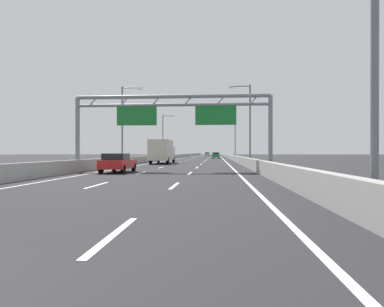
# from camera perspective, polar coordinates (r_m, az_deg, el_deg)

# --- Properties ---
(ground_plane) EXTENTS (260.00, 260.00, 0.00)m
(ground_plane) POSITION_cam_1_polar(r_m,az_deg,el_deg) (102.63, 2.08, -0.62)
(ground_plane) COLOR #262628
(lane_dash_left_1) EXTENTS (0.16, 3.00, 0.01)m
(lane_dash_left_1) POSITION_cam_1_polar(r_m,az_deg,el_deg) (16.09, -15.90, -5.23)
(lane_dash_left_1) COLOR white
(lane_dash_left_1) RESTS_ON ground_plane
(lane_dash_left_2) EXTENTS (0.16, 3.00, 0.01)m
(lane_dash_left_2) POSITION_cam_1_polar(r_m,az_deg,el_deg) (24.72, -8.72, -3.32)
(lane_dash_left_2) COLOR white
(lane_dash_left_2) RESTS_ON ground_plane
(lane_dash_left_3) EXTENTS (0.16, 3.00, 0.01)m
(lane_dash_left_3) POSITION_cam_1_polar(r_m,az_deg,el_deg) (33.54, -5.29, -2.38)
(lane_dash_left_3) COLOR white
(lane_dash_left_3) RESTS_ON ground_plane
(lane_dash_left_4) EXTENTS (0.16, 3.00, 0.01)m
(lane_dash_left_4) POSITION_cam_1_polar(r_m,az_deg,el_deg) (42.44, -3.30, -1.83)
(lane_dash_left_4) COLOR white
(lane_dash_left_4) RESTS_ON ground_plane
(lane_dash_left_5) EXTENTS (0.16, 3.00, 0.01)m
(lane_dash_left_5) POSITION_cam_1_polar(r_m,az_deg,el_deg) (51.37, -2.00, -1.47)
(lane_dash_left_5) COLOR white
(lane_dash_left_5) RESTS_ON ground_plane
(lane_dash_left_6) EXTENTS (0.16, 3.00, 0.01)m
(lane_dash_left_6) POSITION_cam_1_polar(r_m,az_deg,el_deg) (60.32, -1.09, -1.22)
(lane_dash_left_6) COLOR white
(lane_dash_left_6) RESTS_ON ground_plane
(lane_dash_left_7) EXTENTS (0.16, 3.00, 0.01)m
(lane_dash_left_7) POSITION_cam_1_polar(r_m,az_deg,el_deg) (69.29, -0.41, -1.03)
(lane_dash_left_7) COLOR white
(lane_dash_left_7) RESTS_ON ground_plane
(lane_dash_left_8) EXTENTS (0.16, 3.00, 0.01)m
(lane_dash_left_8) POSITION_cam_1_polar(r_m,az_deg,el_deg) (78.26, 0.11, -0.89)
(lane_dash_left_8) COLOR white
(lane_dash_left_8) RESTS_ON ground_plane
(lane_dash_left_9) EXTENTS (0.16, 3.00, 0.01)m
(lane_dash_left_9) POSITION_cam_1_polar(r_m,az_deg,el_deg) (87.24, 0.53, -0.77)
(lane_dash_left_9) COLOR white
(lane_dash_left_9) RESTS_ON ground_plane
(lane_dash_left_10) EXTENTS (0.16, 3.00, 0.01)m
(lane_dash_left_10) POSITION_cam_1_polar(r_m,az_deg,el_deg) (96.22, 0.87, -0.68)
(lane_dash_left_10) COLOR white
(lane_dash_left_10) RESTS_ON ground_plane
(lane_dash_left_11) EXTENTS (0.16, 3.00, 0.01)m
(lane_dash_left_11) POSITION_cam_1_polar(r_m,az_deg,el_deg) (105.21, 1.15, -0.60)
(lane_dash_left_11) COLOR white
(lane_dash_left_11) RESTS_ON ground_plane
(lane_dash_left_12) EXTENTS (0.16, 3.00, 0.01)m
(lane_dash_left_12) POSITION_cam_1_polar(r_m,az_deg,el_deg) (114.19, 1.38, -0.53)
(lane_dash_left_12) COLOR white
(lane_dash_left_12) RESTS_ON ground_plane
(lane_dash_left_13) EXTENTS (0.16, 3.00, 0.01)m
(lane_dash_left_13) POSITION_cam_1_polar(r_m,az_deg,el_deg) (123.18, 1.58, -0.48)
(lane_dash_left_13) COLOR white
(lane_dash_left_13) RESTS_ON ground_plane
(lane_dash_left_14) EXTENTS (0.16, 3.00, 0.01)m
(lane_dash_left_14) POSITION_cam_1_polar(r_m,az_deg,el_deg) (132.17, 1.76, -0.43)
(lane_dash_left_14) COLOR white
(lane_dash_left_14) RESTS_ON ground_plane
(lane_dash_left_15) EXTENTS (0.16, 3.00, 0.01)m
(lane_dash_left_15) POSITION_cam_1_polar(r_m,az_deg,el_deg) (141.17, 1.91, -0.39)
(lane_dash_left_15) COLOR white
(lane_dash_left_15) RESTS_ON ground_plane
(lane_dash_left_16) EXTENTS (0.16, 3.00, 0.01)m
(lane_dash_left_16) POSITION_cam_1_polar(r_m,az_deg,el_deg) (150.16, 2.04, -0.35)
(lane_dash_left_16) COLOR white
(lane_dash_left_16) RESTS_ON ground_plane
(lane_dash_left_17) EXTENTS (0.16, 3.00, 0.01)m
(lane_dash_left_17) POSITION_cam_1_polar(r_m,az_deg,el_deg) (159.15, 2.16, -0.32)
(lane_dash_left_17) COLOR white
(lane_dash_left_17) RESTS_ON ground_plane
(lane_dash_right_0) EXTENTS (0.16, 3.00, 0.01)m
(lane_dash_right_0) POSITION_cam_1_polar(r_m,az_deg,el_deg) (6.52, -13.21, -13.33)
(lane_dash_right_0) COLOR white
(lane_dash_right_0) RESTS_ON ground_plane
(lane_dash_right_1) EXTENTS (0.16, 3.00, 0.01)m
(lane_dash_right_1) POSITION_cam_1_polar(r_m,az_deg,el_deg) (15.25, -3.02, -5.52)
(lane_dash_right_1) COLOR white
(lane_dash_right_1) RESTS_ON ground_plane
(lane_dash_right_2) EXTENTS (0.16, 3.00, 0.01)m
(lane_dash_right_2) POSITION_cam_1_polar(r_m,az_deg,el_deg) (24.17, -0.36, -3.39)
(lane_dash_right_2) COLOR white
(lane_dash_right_2) RESTS_ON ground_plane
(lane_dash_right_3) EXTENTS (0.16, 3.00, 0.01)m
(lane_dash_right_3) POSITION_cam_1_polar(r_m,az_deg,el_deg) (33.14, 0.86, -2.41)
(lane_dash_right_3) COLOR white
(lane_dash_right_3) RESTS_ON ground_plane
(lane_dash_right_4) EXTENTS (0.16, 3.00, 0.01)m
(lane_dash_right_4) POSITION_cam_1_polar(r_m,az_deg,el_deg) (42.12, 1.56, -1.85)
(lane_dash_right_4) COLOR white
(lane_dash_right_4) RESTS_ON ground_plane
(lane_dash_right_5) EXTENTS (0.16, 3.00, 0.01)m
(lane_dash_right_5) POSITION_cam_1_polar(r_m,az_deg,el_deg) (51.11, 2.02, -1.48)
(lane_dash_right_5) COLOR white
(lane_dash_right_5) RESTS_ON ground_plane
(lane_dash_right_6) EXTENTS (0.16, 3.00, 0.01)m
(lane_dash_right_6) POSITION_cam_1_polar(r_m,az_deg,el_deg) (60.10, 2.33, -1.23)
(lane_dash_right_6) COLOR white
(lane_dash_right_6) RESTS_ON ground_plane
(lane_dash_right_7) EXTENTS (0.16, 3.00, 0.01)m
(lane_dash_right_7) POSITION_cam_1_polar(r_m,az_deg,el_deg) (69.09, 2.57, -1.04)
(lane_dash_right_7) COLOR white
(lane_dash_right_7) RESTS_ON ground_plane
(lane_dash_right_8) EXTENTS (0.16, 3.00, 0.01)m
(lane_dash_right_8) POSITION_cam_1_polar(r_m,az_deg,el_deg) (78.09, 2.75, -0.89)
(lane_dash_right_8) COLOR white
(lane_dash_right_8) RESTS_ON ground_plane
(lane_dash_right_9) EXTENTS (0.16, 3.00, 0.01)m
(lane_dash_right_9) POSITION_cam_1_polar(r_m,az_deg,el_deg) (87.09, 2.89, -0.77)
(lane_dash_right_9) COLOR white
(lane_dash_right_9) RESTS_ON ground_plane
(lane_dash_right_10) EXTENTS (0.16, 3.00, 0.01)m
(lane_dash_right_10) POSITION_cam_1_polar(r_m,az_deg,el_deg) (96.08, 3.01, -0.68)
(lane_dash_right_10) COLOR white
(lane_dash_right_10) RESTS_ON ground_plane
(lane_dash_right_11) EXTENTS (0.16, 3.00, 0.01)m
(lane_dash_right_11) POSITION_cam_1_polar(r_m,az_deg,el_deg) (105.08, 3.11, -0.60)
(lane_dash_right_11) COLOR white
(lane_dash_right_11) RESTS_ON ground_plane
(lane_dash_right_12) EXTENTS (0.16, 3.00, 0.01)m
(lane_dash_right_12) POSITION_cam_1_polar(r_m,az_deg,el_deg) (114.08, 3.19, -0.54)
(lane_dash_right_12) COLOR white
(lane_dash_right_12) RESTS_ON ground_plane
(lane_dash_right_13) EXTENTS (0.16, 3.00, 0.01)m
(lane_dash_right_13) POSITION_cam_1_polar(r_m,az_deg,el_deg) (123.08, 3.26, -0.48)
(lane_dash_right_13) COLOR white
(lane_dash_right_13) RESTS_ON ground_plane
(lane_dash_right_14) EXTENTS (0.16, 3.00, 0.01)m
(lane_dash_right_14) POSITION_cam_1_polar(r_m,az_deg,el_deg) (132.07, 3.32, -0.43)
(lane_dash_right_14) COLOR white
(lane_dash_right_14) RESTS_ON ground_plane
(lane_dash_right_15) EXTENTS (0.16, 3.00, 0.01)m
(lane_dash_right_15) POSITION_cam_1_polar(r_m,az_deg,el_deg) (141.07, 3.37, -0.39)
(lane_dash_right_15) COLOR white
(lane_dash_right_15) RESTS_ON ground_plane
(lane_dash_right_16) EXTENTS (0.16, 3.00, 0.01)m
(lane_dash_right_16) POSITION_cam_1_polar(r_m,az_deg,el_deg) (150.07, 3.42, -0.35)
(lane_dash_right_16) COLOR white
(lane_dash_right_16) RESTS_ON ground_plane
(lane_dash_right_17) EXTENTS (0.16, 3.00, 0.01)m
(lane_dash_right_17) POSITION_cam_1_polar(r_m,az_deg,el_deg) (159.07, 3.46, -0.32)
(lane_dash_right_17) COLOR white
(lane_dash_right_17) RESTS_ON ground_plane
(edge_line_left) EXTENTS (0.16, 176.00, 0.01)m
(edge_line_left) POSITION_cam_1_polar(r_m,az_deg,el_deg) (91.00, -1.50, -0.73)
(edge_line_left) COLOR white
(edge_line_left) RESTS_ON ground_plane
(edge_line_right) EXTENTS (0.16, 176.00, 0.01)m
(edge_line_right) POSITION_cam_1_polar(r_m,az_deg,el_deg) (90.58, 5.12, -0.74)
(edge_line_right) COLOR white
(edge_line_right) RESTS_ON ground_plane
(barrier_left) EXTENTS (0.45, 220.00, 0.95)m
(barrier_left) POSITION_cam_1_polar(r_m,az_deg,el_deg) (113.05, -1.24, -0.30)
(barrier_left) COLOR #9E9E99
(barrier_left) RESTS_ON ground_plane
(barrier_right) EXTENTS (0.45, 220.00, 0.95)m
(barrier_right) POSITION_cam_1_polar(r_m,az_deg,el_deg) (112.60, 5.77, -0.31)
(barrier_right) COLOR #9E9E99
(barrier_right) RESTS_ON ground_plane
(sign_gantry) EXTENTS (16.65, 0.36, 6.36)m
(sign_gantry) POSITION_cam_1_polar(r_m,az_deg,el_deg) (28.20, -3.28, 6.94)
(sign_gantry) COLOR gray
(sign_gantry) RESTS_ON ground_plane
(streetlamp_right_near) EXTENTS (2.58, 0.28, 9.50)m
(streetlamp_right_near) POSITION_cam_1_polar(r_m,az_deg,el_deg) (10.29, 27.48, 22.25)
(streetlamp_right_near) COLOR slate
(streetlamp_right_near) RESTS_ON ground_plane
(streetlamp_left_mid) EXTENTS (2.58, 0.28, 9.50)m
(streetlamp_left_mid) POSITION_cam_1_polar(r_m,az_deg,el_deg) (41.54, -11.52, 5.56)
(streetlamp_left_mid) COLOR slate
(streetlamp_left_mid) RESTS_ON ground_plane
(streetlamp_right_mid) EXTENTS (2.58, 0.28, 9.50)m
(streetlamp_right_mid) POSITION_cam_1_polar(r_m,az_deg,el_deg) (40.19, 9.56, 5.74)
(streetlamp_right_mid) COLOR slate
(streetlamp_right_mid) RESTS_ON ground_plane
(streetlamp_left_far) EXTENTS (2.58, 0.28, 9.50)m
(streetlamp_left_far) POSITION_cam_1_polar(r_m,az_deg,el_deg) (71.86, -4.81, 3.31)
(streetlamp_left_far) COLOR slate
(streetlamp_left_far) RESTS_ON ground_plane
(streetlamp_right_far) EXTENTS (2.58, 0.28, 9.50)m
(streetlamp_right_far) POSITION_cam_1_polar(r_m,az_deg,el_deg) (71.09, 7.19, 3.35)
(streetlamp_right_far) COLOR slate
(streetlamp_right_far) RESTS_ON ground_plane
(white_car) EXTENTS (1.78, 4.10, 1.45)m
(white_car) POSITION_cam_1_polar(r_m,az_deg,el_deg) (106.73, 3.98, -0.20)
(white_car) COLOR silver
(white_car) RESTS_ON ground_plane
(silver_car) EXTENTS (1.88, 4.51, 1.47)m
(silver_car) POSITION_cam_1_polar(r_m,az_deg,el_deg) (137.70, 2.62, -0.09)
(silver_car) COLOR #A8ADB2
(silver_car) RESTS_ON ground_plane
(green_car) EXTENTS (1.78, 4.28, 1.48)m
(green_car) POSITION_cam_1_polar(r_m,az_deg,el_deg) (81.60, 4.09, -0.30)
(green_car) COLOR #1E7A38
(green_car) RESTS_ON ground_plane
(red_car) EXTENTS (1.82, 4.16, 1.44)m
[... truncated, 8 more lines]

